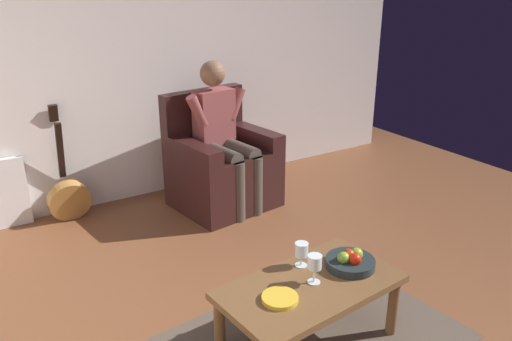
# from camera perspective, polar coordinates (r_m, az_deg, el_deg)

# --- Properties ---
(wall_back) EXTENTS (5.99, 0.06, 2.54)m
(wall_back) POSITION_cam_1_polar(r_m,az_deg,el_deg) (4.58, -14.64, 12.08)
(wall_back) COLOR silver
(wall_back) RESTS_ON ground
(armchair) EXTENTS (0.89, 0.82, 1.00)m
(armchair) POSITION_cam_1_polar(r_m,az_deg,el_deg) (4.49, -3.91, 0.37)
(armchair) COLOR black
(armchair) RESTS_ON ground
(person_seated) EXTENTS (0.61, 0.64, 1.27)m
(person_seated) POSITION_cam_1_polar(r_m,az_deg,el_deg) (4.35, -3.67, 4.35)
(person_seated) COLOR #8F4443
(person_seated) RESTS_ON ground
(coffee_table) EXTENTS (1.02, 0.62, 0.39)m
(coffee_table) POSITION_cam_1_polar(r_m,az_deg,el_deg) (2.83, 6.06, -13.46)
(coffee_table) COLOR brown
(coffee_table) RESTS_ON ground
(guitar) EXTENTS (0.35, 0.27, 0.97)m
(guitar) POSITION_cam_1_polar(r_m,az_deg,el_deg) (4.52, -20.24, -2.66)
(guitar) COLOR #B57D3B
(guitar) RESTS_ON ground
(wine_glass_near) EXTENTS (0.08, 0.08, 0.14)m
(wine_glass_near) POSITION_cam_1_polar(r_m,az_deg,el_deg) (2.90, 5.11, -8.97)
(wine_glass_near) COLOR silver
(wine_glass_near) RESTS_ON coffee_table
(wine_glass_far) EXTENTS (0.08, 0.08, 0.17)m
(wine_glass_far) POSITION_cam_1_polar(r_m,az_deg,el_deg) (2.75, 6.58, -10.33)
(wine_glass_far) COLOR silver
(wine_glass_far) RESTS_ON coffee_table
(fruit_bowl) EXTENTS (0.28, 0.28, 0.11)m
(fruit_bowl) POSITION_cam_1_polar(r_m,az_deg,el_deg) (2.95, 10.52, -9.96)
(fruit_bowl) COLOR #1F282A
(fruit_bowl) RESTS_ON coffee_table
(decorative_dish) EXTENTS (0.19, 0.19, 0.02)m
(decorative_dish) POSITION_cam_1_polar(r_m,az_deg,el_deg) (2.66, 2.70, -14.11)
(decorative_dish) COLOR gold
(decorative_dish) RESTS_ON coffee_table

